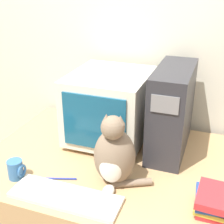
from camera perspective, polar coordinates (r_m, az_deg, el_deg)
The scene contains 9 objects.
wall_back at distance 1.93m, azimuth 5.34°, elevation 13.62°, with size 7.00×0.05×2.50m.
desk at distance 1.87m, azimuth -0.23°, elevation -17.69°, with size 1.32×0.94×0.71m.
crt_monitor at distance 1.75m, azimuth -0.43°, elevation 1.03°, with size 0.42×0.47×0.40m.
computer_tower at distance 1.67m, azimuth 10.86°, elevation 0.30°, with size 0.18×0.47×0.46m.
keyboard at distance 1.41m, azimuth -8.51°, elevation -15.06°, with size 0.49×0.16×0.02m.
cat at distance 1.41m, azimuth 0.45°, elevation -7.87°, with size 0.28×0.23×0.36m.
book_stack at distance 1.38m, azimuth 18.32°, elevation -15.24°, with size 0.17×0.20×0.10m.
pen at distance 1.53m, azimuth -9.28°, elevation -11.93°, with size 0.14×0.05×0.01m.
mug at distance 1.56m, azimuth -17.14°, elevation -10.01°, with size 0.08×0.07×0.09m.
Camera 1 is at (0.48, -0.83, 1.62)m, focal length 50.00 mm.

